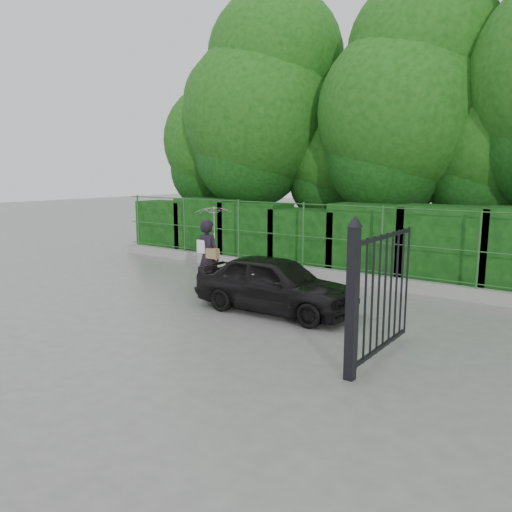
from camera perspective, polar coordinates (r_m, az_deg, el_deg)
The scene contains 8 objects.
ground at distance 10.97m, azimuth -8.76°, elevation -6.02°, with size 80.00×80.00×0.00m, color gray.
kerb at distance 14.37m, azimuth 3.98°, elevation -1.57°, with size 14.00×0.25×0.30m, color #9E9E99.
fence at distance 14.09m, azimuth 4.79°, elevation 2.52°, with size 14.13×0.06×1.80m.
hedge at distance 15.01m, azimuth 6.55°, elevation 2.14°, with size 14.20×1.20×2.12m.
trees at distance 16.54m, azimuth 13.89°, elevation 15.21°, with size 17.10×6.15×8.08m.
gate at distance 7.52m, azimuth 12.49°, elevation -4.08°, with size 0.22×2.33×2.36m.
woman at distance 12.05m, azimuth -5.17°, elevation 2.02°, with size 0.91×0.88×2.13m.
car at distance 10.54m, azimuth 2.19°, elevation -3.18°, with size 1.43×3.55×1.21m, color black.
Camera 1 is at (7.50, -7.44, 2.95)m, focal length 35.00 mm.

